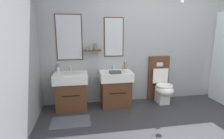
# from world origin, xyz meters

# --- Properties ---
(wall_back) EXTENTS (5.06, 0.58, 2.77)m
(wall_back) POSITION_xyz_m (-0.02, 1.68, 1.39)
(wall_back) COLOR #999EA3
(wall_back) RESTS_ON ground
(bath_mat) EXTENTS (0.68, 0.44, 0.01)m
(bath_mat) POSITION_xyz_m (-1.81, 0.80, 0.01)
(bath_mat) COLOR #474C56
(bath_mat) RESTS_ON ground
(vanity_sink_left) EXTENTS (0.66, 0.51, 0.74)m
(vanity_sink_left) POSITION_xyz_m (-1.81, 1.40, 0.39)
(vanity_sink_left) COLOR #56331E
(vanity_sink_left) RESTS_ON ground
(tap_on_left_sink) EXTENTS (0.03, 0.13, 0.11)m
(tap_on_left_sink) POSITION_xyz_m (-1.81, 1.59, 0.81)
(tap_on_left_sink) COLOR silver
(tap_on_left_sink) RESTS_ON vanity_sink_left
(vanity_sink_right) EXTENTS (0.66, 0.51, 0.74)m
(vanity_sink_right) POSITION_xyz_m (-0.90, 1.40, 0.39)
(vanity_sink_right) COLOR #56331E
(vanity_sink_right) RESTS_ON ground
(tap_on_right_sink) EXTENTS (0.03, 0.13, 0.11)m
(tap_on_right_sink) POSITION_xyz_m (-0.90, 1.59, 0.81)
(tap_on_right_sink) COLOR silver
(tap_on_right_sink) RESTS_ON vanity_sink_right
(toilet) EXTENTS (0.48, 0.63, 1.00)m
(toilet) POSITION_xyz_m (0.14, 1.42, 0.38)
(toilet) COLOR #56331E
(toilet) RESTS_ON ground
(toothbrush_cup) EXTENTS (0.07, 0.07, 0.21)m
(toothbrush_cup) POSITION_xyz_m (-2.06, 1.58, 0.79)
(toothbrush_cup) COLOR silver
(toothbrush_cup) RESTS_ON vanity_sink_left
(soap_dispenser) EXTENTS (0.06, 0.06, 0.20)m
(soap_dispenser) POSITION_xyz_m (-0.64, 1.59, 0.82)
(soap_dispenser) COLOR gray
(soap_dispenser) RESTS_ON vanity_sink_right
(folded_hand_towel) EXTENTS (0.22, 0.16, 0.04)m
(folded_hand_towel) POSITION_xyz_m (-0.94, 1.25, 0.76)
(folded_hand_towel) COLOR #47474C
(folded_hand_towel) RESTS_ON vanity_sink_right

